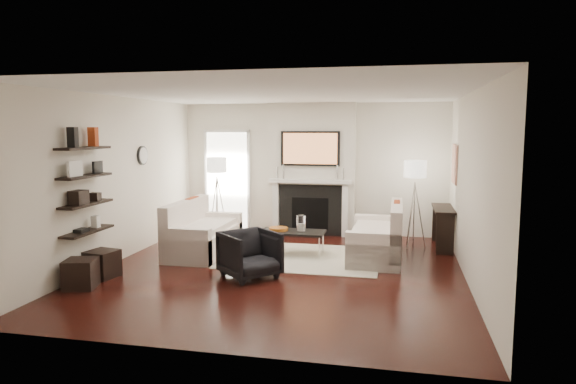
% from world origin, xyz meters
% --- Properties ---
extents(room_envelope, '(6.00, 6.00, 6.00)m').
position_xyz_m(room_envelope, '(0.00, 0.00, 1.35)').
color(room_envelope, black).
rests_on(room_envelope, ground).
extents(chimney_breast, '(1.80, 0.25, 2.70)m').
position_xyz_m(chimney_breast, '(0.00, 2.88, 1.35)').
color(chimney_breast, silver).
rests_on(chimney_breast, floor).
extents(fireplace_surround, '(1.30, 0.02, 1.04)m').
position_xyz_m(fireplace_surround, '(0.00, 2.74, 0.52)').
color(fireplace_surround, black).
rests_on(fireplace_surround, floor).
extents(firebox, '(0.75, 0.02, 0.65)m').
position_xyz_m(firebox, '(0.00, 2.73, 0.45)').
color(firebox, black).
rests_on(firebox, floor).
extents(mantel_pilaster_l, '(0.12, 0.08, 1.10)m').
position_xyz_m(mantel_pilaster_l, '(-0.72, 2.71, 0.55)').
color(mantel_pilaster_l, white).
rests_on(mantel_pilaster_l, floor).
extents(mantel_pilaster_r, '(0.12, 0.08, 1.10)m').
position_xyz_m(mantel_pilaster_r, '(0.72, 2.71, 0.55)').
color(mantel_pilaster_r, white).
rests_on(mantel_pilaster_r, floor).
extents(mantel_shelf, '(1.70, 0.18, 0.07)m').
position_xyz_m(mantel_shelf, '(0.00, 2.69, 1.12)').
color(mantel_shelf, white).
rests_on(mantel_shelf, chimney_breast).
extents(tv_body, '(1.20, 0.06, 0.70)m').
position_xyz_m(tv_body, '(0.00, 2.71, 1.78)').
color(tv_body, black).
rests_on(tv_body, chimney_breast).
extents(tv_screen, '(1.10, 0.00, 0.62)m').
position_xyz_m(tv_screen, '(0.00, 2.68, 1.78)').
color(tv_screen, '#BF723F').
rests_on(tv_screen, tv_body).
extents(candlestick_l_tall, '(0.04, 0.04, 0.30)m').
position_xyz_m(candlestick_l_tall, '(-0.55, 2.70, 1.30)').
color(candlestick_l_tall, silver).
rests_on(candlestick_l_tall, mantel_shelf).
extents(candlestick_l_short, '(0.04, 0.04, 0.24)m').
position_xyz_m(candlestick_l_short, '(-0.68, 2.70, 1.27)').
color(candlestick_l_short, silver).
rests_on(candlestick_l_short, mantel_shelf).
extents(candlestick_r_tall, '(0.04, 0.04, 0.30)m').
position_xyz_m(candlestick_r_tall, '(0.55, 2.70, 1.30)').
color(candlestick_r_tall, silver).
rests_on(candlestick_r_tall, mantel_shelf).
extents(candlestick_r_short, '(0.04, 0.04, 0.24)m').
position_xyz_m(candlestick_r_short, '(0.68, 2.70, 1.27)').
color(candlestick_r_short, silver).
rests_on(candlestick_r_short, mantel_shelf).
extents(hallway_panel, '(0.90, 0.02, 2.10)m').
position_xyz_m(hallway_panel, '(-1.85, 2.98, 1.05)').
color(hallway_panel, white).
rests_on(hallway_panel, floor).
extents(door_trim_l, '(0.06, 0.06, 2.16)m').
position_xyz_m(door_trim_l, '(-2.33, 2.96, 1.05)').
color(door_trim_l, white).
rests_on(door_trim_l, floor).
extents(door_trim_r, '(0.06, 0.06, 2.16)m').
position_xyz_m(door_trim_r, '(-1.37, 2.96, 1.05)').
color(door_trim_r, white).
rests_on(door_trim_r, floor).
extents(door_trim_top, '(1.02, 0.06, 0.06)m').
position_xyz_m(door_trim_top, '(-1.85, 2.96, 2.13)').
color(door_trim_top, white).
rests_on(door_trim_top, wall_back).
extents(rug, '(2.60, 2.00, 0.01)m').
position_xyz_m(rug, '(0.19, 0.86, 0.01)').
color(rug, '#BBB199').
rests_on(rug, floor).
extents(loveseat_left_base, '(0.85, 1.80, 0.42)m').
position_xyz_m(loveseat_left_base, '(-1.55, 0.81, 0.21)').
color(loveseat_left_base, white).
rests_on(loveseat_left_base, floor).
extents(loveseat_left_back, '(0.18, 1.80, 0.80)m').
position_xyz_m(loveseat_left_back, '(-1.89, 0.81, 0.53)').
color(loveseat_left_back, white).
rests_on(loveseat_left_back, floor).
extents(loveseat_left_arm_n, '(0.85, 0.18, 0.60)m').
position_xyz_m(loveseat_left_arm_n, '(-1.55, -0.00, 0.30)').
color(loveseat_left_arm_n, white).
rests_on(loveseat_left_arm_n, floor).
extents(loveseat_left_arm_s, '(0.85, 0.18, 0.60)m').
position_xyz_m(loveseat_left_arm_s, '(-1.55, 1.62, 0.30)').
color(loveseat_left_arm_s, white).
rests_on(loveseat_left_arm_s, floor).
extents(loveseat_left_cushion, '(0.63, 1.44, 0.10)m').
position_xyz_m(loveseat_left_cushion, '(-1.50, 0.81, 0.47)').
color(loveseat_left_cushion, white).
rests_on(loveseat_left_cushion, loveseat_left_base).
extents(pillow_left_orange, '(0.10, 0.42, 0.42)m').
position_xyz_m(pillow_left_orange, '(-1.89, 1.11, 0.73)').
color(pillow_left_orange, '#983312').
rests_on(pillow_left_orange, loveseat_left_cushion).
extents(pillow_left_charcoal, '(0.10, 0.40, 0.40)m').
position_xyz_m(pillow_left_charcoal, '(-1.89, 0.51, 0.72)').
color(pillow_left_charcoal, black).
rests_on(pillow_left_charcoal, loveseat_left_cushion).
extents(loveseat_right_base, '(0.85, 1.80, 0.42)m').
position_xyz_m(loveseat_right_base, '(1.41, 1.10, 0.21)').
color(loveseat_right_base, white).
rests_on(loveseat_right_base, floor).
extents(loveseat_right_back, '(0.18, 1.80, 0.80)m').
position_xyz_m(loveseat_right_back, '(1.74, 1.10, 0.53)').
color(loveseat_right_back, white).
rests_on(loveseat_right_back, floor).
extents(loveseat_right_arm_n, '(0.85, 0.18, 0.60)m').
position_xyz_m(loveseat_right_arm_n, '(1.41, 0.29, 0.30)').
color(loveseat_right_arm_n, white).
rests_on(loveseat_right_arm_n, floor).
extents(loveseat_right_arm_s, '(0.85, 0.18, 0.60)m').
position_xyz_m(loveseat_right_arm_s, '(1.41, 1.91, 0.30)').
color(loveseat_right_arm_s, white).
rests_on(loveseat_right_arm_s, floor).
extents(loveseat_right_cushion, '(0.63, 1.44, 0.10)m').
position_xyz_m(loveseat_right_cushion, '(1.36, 1.10, 0.47)').
color(loveseat_right_cushion, white).
rests_on(loveseat_right_cushion, loveseat_right_base).
extents(pillow_right_orange, '(0.10, 0.42, 0.42)m').
position_xyz_m(pillow_right_orange, '(1.74, 1.40, 0.73)').
color(pillow_right_orange, '#983312').
rests_on(pillow_right_orange, loveseat_right_cushion).
extents(pillow_right_charcoal, '(0.10, 0.40, 0.40)m').
position_xyz_m(pillow_right_charcoal, '(1.74, 0.80, 0.72)').
color(pillow_right_charcoal, black).
rests_on(pillow_right_charcoal, loveseat_right_cushion).
extents(coffee_table, '(1.10, 0.55, 0.04)m').
position_xyz_m(coffee_table, '(-0.01, 1.02, 0.40)').
color(coffee_table, black).
rests_on(coffee_table, floor).
extents(coffee_leg_nw, '(0.02, 0.02, 0.38)m').
position_xyz_m(coffee_leg_nw, '(-0.51, 0.80, 0.19)').
color(coffee_leg_nw, silver).
rests_on(coffee_leg_nw, floor).
extents(coffee_leg_ne, '(0.02, 0.02, 0.38)m').
position_xyz_m(coffee_leg_ne, '(0.49, 0.80, 0.19)').
color(coffee_leg_ne, silver).
rests_on(coffee_leg_ne, floor).
extents(coffee_leg_sw, '(0.02, 0.02, 0.38)m').
position_xyz_m(coffee_leg_sw, '(-0.51, 1.24, 0.19)').
color(coffee_leg_sw, silver).
rests_on(coffee_leg_sw, floor).
extents(coffee_leg_se, '(0.02, 0.02, 0.38)m').
position_xyz_m(coffee_leg_se, '(0.49, 1.24, 0.19)').
color(coffee_leg_se, silver).
rests_on(coffee_leg_se, floor).
extents(hurricane_glass, '(0.16, 0.16, 0.28)m').
position_xyz_m(hurricane_glass, '(0.14, 1.02, 0.56)').
color(hurricane_glass, white).
rests_on(hurricane_glass, coffee_table).
extents(hurricane_candle, '(0.09, 0.09, 0.13)m').
position_xyz_m(hurricane_candle, '(0.14, 1.02, 0.50)').
color(hurricane_candle, white).
rests_on(hurricane_candle, coffee_table).
extents(copper_bowl, '(0.33, 0.33, 0.05)m').
position_xyz_m(copper_bowl, '(-0.26, 1.02, 0.45)').
color(copper_bowl, orange).
rests_on(copper_bowl, coffee_table).
extents(armchair, '(1.01, 1.01, 0.76)m').
position_xyz_m(armchair, '(-0.35, -0.44, 0.38)').
color(armchair, black).
rests_on(armchair, floor).
extents(lamp_left_post, '(0.02, 0.02, 1.20)m').
position_xyz_m(lamp_left_post, '(-1.85, 2.31, 0.60)').
color(lamp_left_post, silver).
rests_on(lamp_left_post, floor).
extents(lamp_left_shade, '(0.40, 0.40, 0.30)m').
position_xyz_m(lamp_left_shade, '(-1.85, 2.31, 1.45)').
color(lamp_left_shade, white).
rests_on(lamp_left_shade, lamp_left_post).
extents(lamp_left_leg_a, '(0.25, 0.02, 1.23)m').
position_xyz_m(lamp_left_leg_a, '(-1.74, 2.31, 0.60)').
color(lamp_left_leg_a, silver).
rests_on(lamp_left_leg_a, floor).
extents(lamp_left_leg_b, '(0.14, 0.22, 1.23)m').
position_xyz_m(lamp_left_leg_b, '(-1.91, 2.41, 0.60)').
color(lamp_left_leg_b, silver).
rests_on(lamp_left_leg_b, floor).
extents(lamp_left_leg_c, '(0.14, 0.22, 1.23)m').
position_xyz_m(lamp_left_leg_c, '(-1.91, 2.22, 0.60)').
color(lamp_left_leg_c, silver).
rests_on(lamp_left_leg_c, floor).
extents(lamp_right_post, '(0.02, 0.02, 1.20)m').
position_xyz_m(lamp_right_post, '(2.05, 2.07, 0.60)').
color(lamp_right_post, silver).
rests_on(lamp_right_post, floor).
extents(lamp_right_shade, '(0.40, 0.40, 0.30)m').
position_xyz_m(lamp_right_shade, '(2.05, 2.07, 1.45)').
color(lamp_right_shade, white).
rests_on(lamp_right_shade, lamp_right_post).
extents(lamp_right_leg_a, '(0.25, 0.02, 1.23)m').
position_xyz_m(lamp_right_leg_a, '(2.16, 2.07, 0.60)').
color(lamp_right_leg_a, silver).
rests_on(lamp_right_leg_a, floor).
extents(lamp_right_leg_b, '(0.14, 0.22, 1.23)m').
position_xyz_m(lamp_right_leg_b, '(2.00, 2.17, 0.60)').
color(lamp_right_leg_b, silver).
rests_on(lamp_right_leg_b, floor).
extents(lamp_right_leg_c, '(0.14, 0.22, 1.23)m').
position_xyz_m(lamp_right_leg_c, '(1.99, 1.98, 0.60)').
color(lamp_right_leg_c, silver).
rests_on(lamp_right_leg_c, floor).
extents(console_top, '(0.35, 1.20, 0.04)m').
position_xyz_m(console_top, '(2.57, 2.12, 0.73)').
color(console_top, black).
rests_on(console_top, floor).
extents(console_leg_n, '(0.30, 0.04, 0.71)m').
position_xyz_m(console_leg_n, '(2.57, 1.57, 0.35)').
color(console_leg_n, black).
rests_on(console_leg_n, floor).
extents(console_leg_s, '(0.30, 0.04, 0.71)m').
position_xyz_m(console_leg_s, '(2.57, 2.67, 0.35)').
color(console_leg_s, black).
rests_on(console_leg_s, floor).
extents(wall_art, '(0.03, 0.70, 0.70)m').
position_xyz_m(wall_art, '(2.73, 2.05, 1.55)').
color(wall_art, '#BB775D').
rests_on(wall_art, wall_right).
extents(shelf_bottom, '(0.25, 1.00, 0.03)m').
position_xyz_m(shelf_bottom, '(-2.62, -1.00, 0.70)').
color(shelf_bottom, black).
rests_on(shelf_bottom, wall_left).
extents(shelf_lower, '(0.25, 1.00, 0.04)m').
position_xyz_m(shelf_lower, '(-2.62, -1.00, 1.10)').
color(shelf_lower, black).
rests_on(shelf_lower, wall_left).
extents(shelf_upper, '(0.25, 1.00, 0.04)m').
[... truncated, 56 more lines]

